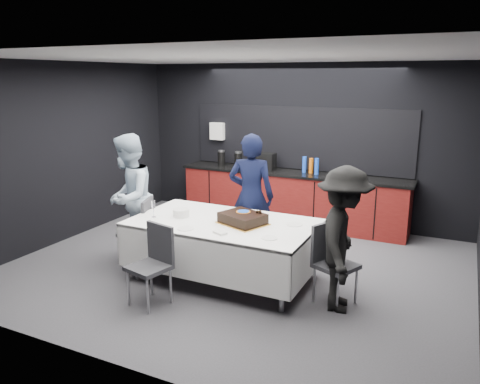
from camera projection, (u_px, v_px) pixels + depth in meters
name	position (u px, v px, depth m)	size (l,w,h in m)	color
ground	(237.00, 267.00, 6.47)	(6.00, 6.00, 0.00)	#46454B
room_shell	(237.00, 133.00, 6.02)	(6.04, 5.04, 2.82)	white
kitchenette	(291.00, 194.00, 8.28)	(4.10, 0.64, 2.05)	#580F0D
party_table	(223.00, 232.00, 5.96)	(2.32, 1.32, 0.78)	#99999E
cake_assembly	(243.00, 218.00, 5.81)	(0.67, 0.61, 0.17)	gold
plate_stack	(181.00, 213.00, 6.12)	(0.22, 0.22, 0.10)	white
loose_plate_near	(186.00, 229.00, 5.63)	(0.20, 0.20, 0.01)	white
loose_plate_right_a	(294.00, 224.00, 5.79)	(0.21, 0.21, 0.01)	white
loose_plate_right_b	(270.00, 238.00, 5.30)	(0.19, 0.19, 0.01)	white
loose_plate_far	(238.00, 213.00, 6.29)	(0.18, 0.18, 0.01)	white
fork_pile	(220.00, 233.00, 5.46)	(0.16, 0.10, 0.03)	white
champagne_flute	(153.00, 205.00, 6.07)	(0.06, 0.06, 0.22)	white
chair_left	(141.00, 226.00, 6.53)	(0.53, 0.53, 0.92)	#2F3035
chair_right	(331.00, 257.00, 5.41)	(0.56, 0.56, 0.92)	#2F3035
chair_near	(154.00, 259.00, 5.36)	(0.51, 0.51, 0.92)	#2F3035
person_center	(251.00, 196.00, 6.66)	(0.66, 0.43, 1.80)	black
person_left	(129.00, 198.00, 6.60)	(0.87, 0.68, 1.80)	#ABC3D7
person_right	(343.00, 240.00, 5.15)	(1.06, 0.61, 1.64)	black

